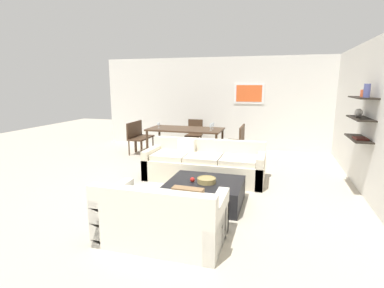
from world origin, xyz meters
name	(u,v)px	position (x,y,z in m)	size (l,w,h in m)	color
ground_plane	(195,184)	(0.00, 0.00, 0.00)	(18.00, 18.00, 0.00)	#BCB29E
back_wall_unit	(237,103)	(0.30, 3.53, 1.35)	(8.40, 0.09, 2.70)	silver
right_wall_shelf_unit	(366,117)	(3.03, 0.59, 1.35)	(0.34, 8.20, 2.70)	silver
sofa_beige	(204,165)	(0.11, 0.34, 0.29)	(2.39, 0.90, 0.78)	beige
loveseat_white	(162,218)	(0.19, -2.19, 0.29)	(1.52, 0.90, 0.78)	silver
coffee_table	(205,192)	(0.43, -0.91, 0.19)	(1.19, 1.00, 0.38)	black
decorative_bowl	(206,180)	(0.46, -0.97, 0.42)	(0.30, 0.30, 0.08)	#99844C
apple_on_coffee_table	(192,180)	(0.23, -0.99, 0.42)	(0.08, 0.08, 0.08)	red
dining_table	(185,131)	(-0.87, 2.16, 0.69)	(1.98, 0.98, 0.75)	#422D1E
dining_chair_right_near	(236,142)	(0.53, 1.94, 0.50)	(0.44, 0.44, 0.88)	#422D1E
dining_chair_head	(194,132)	(-0.87, 3.06, 0.50)	(0.44, 0.44, 0.88)	#422D1E
dining_chair_right_far	(238,139)	(0.53, 2.38, 0.50)	(0.44, 0.44, 0.88)	#422D1E
dining_chair_left_far	(142,134)	(-2.27, 2.38, 0.50)	(0.44, 0.44, 0.88)	#422D1E
dining_chair_left_near	(135,136)	(-2.27, 1.94, 0.50)	(0.44, 0.44, 0.88)	#422D1E
wine_glass_left_near	(159,124)	(-1.59, 2.04, 0.86)	(0.08, 0.08, 0.15)	silver
wine_glass_right_near	(211,126)	(-0.15, 2.04, 0.87)	(0.06, 0.06, 0.17)	silver
wine_glass_right_far	(213,125)	(-0.15, 2.28, 0.86)	(0.07, 0.07, 0.16)	silver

